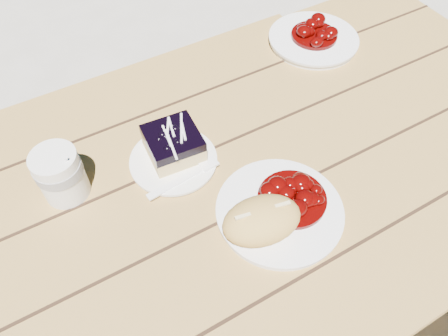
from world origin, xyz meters
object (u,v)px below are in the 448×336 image
bread_roll (262,220)px  blueberry_cake (173,143)px  second_plate (313,40)px  main_plate (279,212)px  dessert_plate (174,161)px  coffee_cup (61,175)px  picnic_table (139,264)px

bread_roll → blueberry_cake: 0.25m
second_plate → main_plate: bearing=-133.7°
blueberry_cake → second_plate: size_ratio=0.49×
main_plate → dessert_plate: 0.24m
dessert_plate → coffee_cup: (-0.21, 0.04, 0.05)m
main_plate → dessert_plate: size_ratio=1.34×
picnic_table → main_plate: 0.33m
coffee_cup → dessert_plate: bearing=-10.1°
bread_roll → second_plate: (0.42, 0.40, -0.04)m
second_plate → coffee_cup: bearing=-168.3°
second_plate → dessert_plate: bearing=-159.7°
blueberry_cake → picnic_table: bearing=-141.1°
bread_roll → blueberry_cake: bread_roll is taller
picnic_table → blueberry_cake: 0.27m
main_plate → dessert_plate: main_plate is taller
picnic_table → dessert_plate: 0.23m
main_plate → bread_roll: bearing=-160.0°
picnic_table → second_plate: second_plate is taller
picnic_table → second_plate: (0.62, 0.27, 0.17)m
coffee_cup → bread_roll: bearing=-44.7°
coffee_cup → second_plate: coffee_cup is taller
picnic_table → blueberry_cake: bearing=34.3°
main_plate → blueberry_cake: 0.25m
picnic_table → dessert_plate: size_ratio=11.84×
picnic_table → coffee_cup: size_ratio=19.06×
bread_roll → second_plate: bearing=43.8°
main_plate → coffee_cup: coffee_cup is taller
dessert_plate → coffee_cup: 0.21m
main_plate → second_plate: 0.53m
main_plate → coffee_cup: bearing=142.9°
bread_roll → coffee_cup: bearing=135.3°
picnic_table → second_plate: bearing=23.1°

